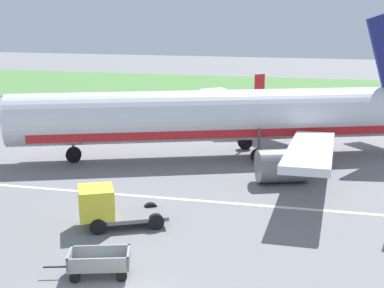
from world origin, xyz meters
TOP-DOWN VIEW (x-y plane):
  - grass_strip at (0.00, 59.01)m, footprint 220.00×28.00m
  - apron_stripe at (0.00, 12.59)m, footprint 120.00×0.36m
  - airplane at (0.28, 22.87)m, footprint 36.28×29.57m
  - baggage_cart_second_in_row at (-1.78, 2.43)m, footprint 3.61×2.07m
  - service_truck_beside_carts at (-3.52, 7.59)m, footprint 4.76×3.65m

SIDE VIEW (x-z plane):
  - apron_stripe at x=0.00m, z-range 0.00..0.01m
  - grass_strip at x=0.00m, z-range 0.00..0.06m
  - baggage_cart_second_in_row at x=-1.78m, z-range 0.07..1.14m
  - service_truck_beside_carts at x=-3.52m, z-range 0.05..2.15m
  - airplane at x=0.28m, z-range -2.62..8.72m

